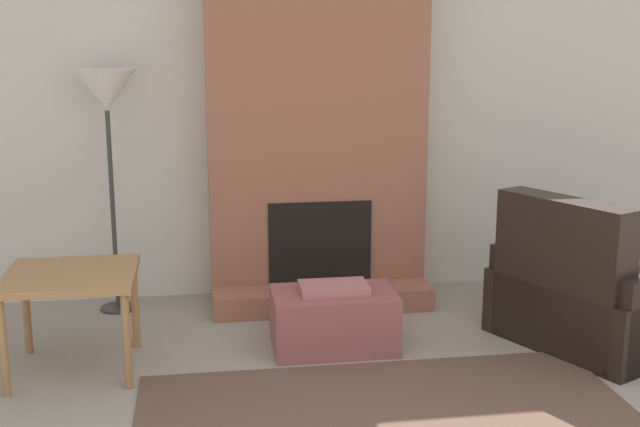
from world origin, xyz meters
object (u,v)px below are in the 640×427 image
object	(u,v)px
ottoman	(334,319)
armchair	(586,298)
side_table	(71,285)
floor_lamp_left	(106,99)

from	to	relation	value
ottoman	armchair	world-z (taller)	armchair
ottoman	side_table	distance (m)	1.48
armchair	floor_lamp_left	world-z (taller)	floor_lamp_left
armchair	floor_lamp_left	distance (m)	3.19
floor_lamp_left	side_table	bearing A→B (deg)	-97.69
side_table	ottoman	bearing A→B (deg)	3.74
ottoman	floor_lamp_left	xyz separation A→B (m)	(-1.31, 0.89, 1.22)
ottoman	armchair	size ratio (longest dim) A/B	0.56
ottoman	side_table	xyz separation A→B (m)	(-1.45, -0.09, 0.31)
floor_lamp_left	armchair	bearing A→B (deg)	-20.31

